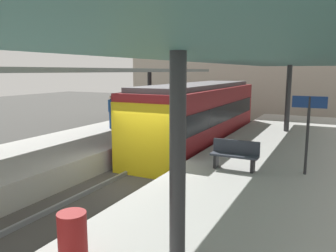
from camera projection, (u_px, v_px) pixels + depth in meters
name	position (u px, v px, depth m)	size (l,w,h in m)	color
ground_plane	(136.00, 188.00, 11.26)	(80.00, 80.00, 0.00)	#383835
platform_left	(51.00, 160.00, 12.85)	(4.40, 28.00, 1.00)	#9E9E99
platform_right	(249.00, 191.00, 9.51)	(4.40, 28.00, 1.00)	#9E9E99
track_ballast	(136.00, 185.00, 11.25)	(3.20, 28.00, 0.20)	#423F3D
rail_near_side	(118.00, 177.00, 11.53)	(0.08, 28.00, 0.14)	slate
rail_far_side	(155.00, 183.00, 10.90)	(0.08, 28.00, 0.14)	slate
commuter_train	(198.00, 117.00, 16.01)	(2.78, 10.32, 3.10)	maroon
canopy_left	(73.00, 71.00, 13.53)	(4.18, 21.00, 3.00)	#333335
canopy_right	(265.00, 60.00, 10.15)	(4.18, 21.00, 3.33)	#333335
platform_bench	(235.00, 154.00, 9.90)	(1.40, 0.41, 0.86)	black
platform_sign	(309.00, 117.00, 9.20)	(0.90, 0.08, 2.21)	#262628
litter_bin	(73.00, 238.00, 5.05)	(0.44, 0.44, 0.80)	maroon
passenger_near_bench	(112.00, 111.00, 16.92)	(0.36, 0.36, 1.67)	navy
station_building_backdrop	(240.00, 52.00, 28.82)	(18.00, 6.00, 11.00)	#A89E8E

